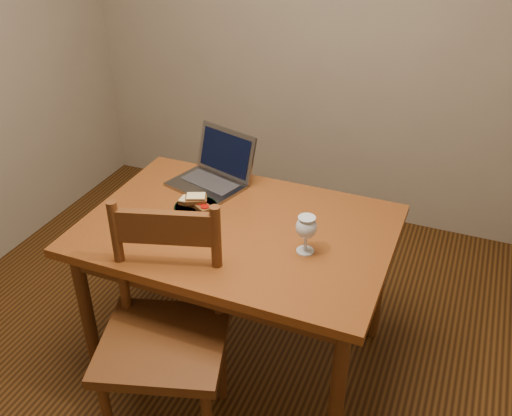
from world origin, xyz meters
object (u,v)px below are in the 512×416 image
at_px(milk_glass, 306,234).
at_px(laptop, 215,170).
at_px(table, 238,243).
at_px(chair, 163,327).
at_px(plate, 196,208).

xyz_separation_m(milk_glass, laptop, (-0.58, 0.38, -0.02)).
height_order(table, milk_glass, milk_glass).
bearing_deg(table, milk_glass, -11.46).
height_order(chair, laptop, laptop).
distance_m(table, chair, 0.50).
relative_size(milk_glass, laptop, 0.40).
bearing_deg(table, plate, 166.82).
height_order(table, chair, chair).
height_order(milk_glass, laptop, laptop).
bearing_deg(plate, chair, -76.90).
height_order(plate, milk_glass, milk_glass).
bearing_deg(milk_glass, chair, -135.48).
bearing_deg(table, chair, -101.72).
relative_size(chair, milk_glass, 3.58).
relative_size(plate, milk_glass, 1.19).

